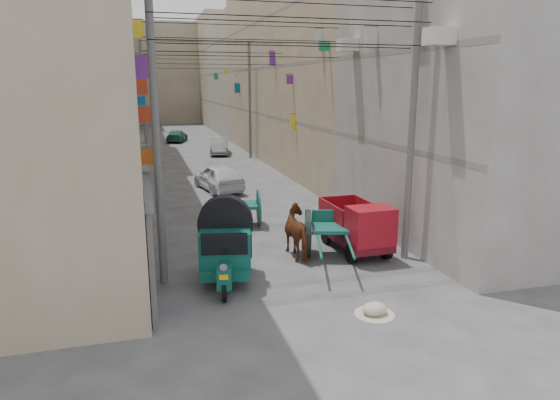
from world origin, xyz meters
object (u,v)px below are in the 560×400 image
object	(u,v)px
horse	(300,232)
distant_car_white	(218,177)
auto_rickshaw	(226,244)
tonga_cart	(330,233)
feed_sack	(375,309)
second_cart	(239,207)
mini_truck	(360,230)
distant_car_green	(177,136)
distant_car_grey	(219,146)

from	to	relation	value
horse	distant_car_white	distance (m)	10.44
distant_car_white	horse	bearing A→B (deg)	83.44
auto_rickshaw	tonga_cart	world-z (taller)	auto_rickshaw
auto_rickshaw	horse	size ratio (longest dim) A/B	1.45
feed_sack	horse	world-z (taller)	horse
second_cart	auto_rickshaw	bearing A→B (deg)	-96.92
tonga_cart	mini_truck	size ratio (longest dim) A/B	1.16
distant_car_green	feed_sack	bearing A→B (deg)	107.42
mini_truck	second_cart	bearing A→B (deg)	124.63
horse	distant_car_grey	size ratio (longest dim) A/B	0.48
mini_truck	horse	size ratio (longest dim) A/B	1.64
second_cart	feed_sack	bearing A→B (deg)	-71.12
auto_rickshaw	tonga_cart	distance (m)	3.57
mini_truck	feed_sack	world-z (taller)	mini_truck
second_cart	distant_car_grey	world-z (taller)	second_cart
auto_rickshaw	distant_car_green	size ratio (longest dim) A/B	0.72
tonga_cart	distant_car_grey	distance (m)	23.75
mini_truck	second_cart	xyz separation A→B (m)	(-3.01, 4.11, -0.06)
second_cart	distant_car_grey	distance (m)	19.82
distant_car_white	distant_car_grey	distance (m)	13.21
auto_rickshaw	mini_truck	distance (m)	4.48
auto_rickshaw	horse	bearing A→B (deg)	40.60
distant_car_white	feed_sack	bearing A→B (deg)	83.53
feed_sack	distant_car_grey	world-z (taller)	distant_car_grey
auto_rickshaw	second_cart	size ratio (longest dim) A/B	1.53
distant_car_white	distant_car_grey	bearing A→B (deg)	-110.72
mini_truck	distant_car_white	xyz separation A→B (m)	(-2.75, 10.75, -0.14)
tonga_cart	distant_car_green	distance (m)	33.13
second_cart	distant_car_white	distance (m)	6.64
distant_car_white	auto_rickshaw	bearing A→B (deg)	70.61
mini_truck	tonga_cart	bearing A→B (deg)	175.91
distant_car_grey	feed_sack	bearing A→B (deg)	-82.61
horse	distant_car_green	size ratio (longest dim) A/B	0.50
auto_rickshaw	second_cart	world-z (taller)	auto_rickshaw
mini_truck	distant_car_white	world-z (taller)	mini_truck
auto_rickshaw	distant_car_grey	xyz separation A→B (m)	(3.70, 24.82, -0.43)
tonga_cart	second_cart	world-z (taller)	tonga_cart
auto_rickshaw	feed_sack	size ratio (longest dim) A/B	4.49
mini_truck	distant_car_green	world-z (taller)	mini_truck
distant_car_green	horse	bearing A→B (deg)	107.05
tonga_cart	horse	world-z (taller)	horse
tonga_cart	feed_sack	xyz separation A→B (m)	(-0.46, -4.01, -0.62)
distant_car_white	mini_truck	bearing A→B (deg)	92.72
distant_car_white	distant_car_grey	xyz separation A→B (m)	(2.09, 13.04, -0.04)
mini_truck	second_cart	distance (m)	5.09
tonga_cart	mini_truck	xyz separation A→B (m)	(0.96, -0.04, 0.03)
auto_rickshaw	mini_truck	bearing A→B (deg)	25.32
auto_rickshaw	second_cart	bearing A→B (deg)	87.36
feed_sack	second_cart	bearing A→B (deg)	101.12
horse	distant_car_green	xyz separation A→B (m)	(-1.28, 32.75, -0.24)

